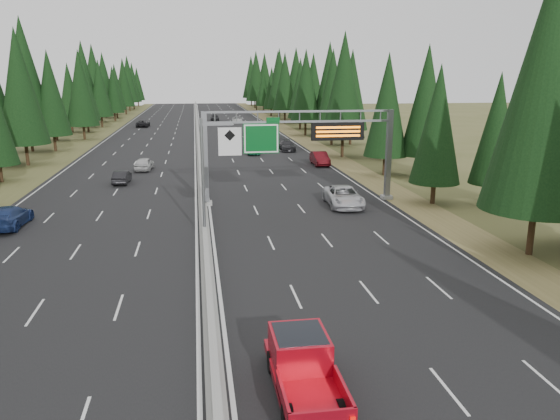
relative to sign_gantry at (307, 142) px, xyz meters
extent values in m
cube|color=black|center=(-8.92, 45.12, -5.23)|extent=(32.00, 260.00, 0.08)
cube|color=olive|center=(8.88, 45.12, -5.24)|extent=(3.60, 260.00, 0.06)
cube|color=#4C4F25|center=(-26.72, 45.12, -5.24)|extent=(3.60, 260.00, 0.06)
cube|color=gray|center=(-8.92, 45.12, -5.04)|extent=(0.70, 260.00, 0.30)
cube|color=gray|center=(-8.92, 45.12, -4.64)|extent=(0.30, 260.00, 0.60)
cube|color=slate|center=(-8.57, 0.12, -1.29)|extent=(0.45, 0.45, 7.80)
cube|color=gray|center=(-8.57, 0.12, -5.04)|extent=(0.90, 0.90, 0.30)
cube|color=slate|center=(7.28, 0.12, -1.29)|extent=(0.45, 0.45, 7.80)
cube|color=gray|center=(7.28, 0.12, -5.04)|extent=(0.90, 0.90, 0.30)
cube|color=slate|center=(-0.64, 0.12, 2.53)|extent=(15.85, 0.35, 0.16)
cube|color=slate|center=(-0.64, 0.12, 1.69)|extent=(15.85, 0.35, 0.16)
cube|color=#054C19|center=(-3.92, -0.13, 0.36)|extent=(3.00, 0.10, 2.50)
cube|color=silver|center=(-3.92, -0.19, 0.36)|extent=(2.85, 0.02, 2.35)
cube|color=#054C19|center=(-2.92, -0.13, 1.86)|extent=(1.10, 0.10, 0.45)
cube|color=black|center=(2.58, -0.18, 0.86)|extent=(4.50, 0.40, 1.50)
cube|color=orange|center=(2.58, -0.40, 1.21)|extent=(3.80, 0.02, 0.18)
cube|color=orange|center=(2.58, -0.40, 0.86)|extent=(3.80, 0.02, 0.18)
cube|color=orange|center=(2.58, -0.40, 0.51)|extent=(3.80, 0.02, 0.18)
cylinder|color=slate|center=(-8.92, -9.88, -1.19)|extent=(0.20, 0.20, 8.00)
cube|color=gray|center=(-8.92, -9.88, -5.09)|extent=(0.50, 0.50, 0.20)
cube|color=slate|center=(-7.92, -9.88, 2.41)|extent=(2.00, 0.15, 0.15)
cube|color=silver|center=(-7.12, -10.00, 1.31)|extent=(1.50, 0.06, 1.80)
cylinder|color=black|center=(10.66, -16.06, -3.81)|extent=(0.40, 0.40, 2.92)
cone|color=black|center=(10.66, -16.06, 5.31)|extent=(6.56, 6.56, 15.31)
cylinder|color=black|center=(10.56, -2.20, -4.33)|extent=(0.40, 0.40, 1.88)
cone|color=black|center=(10.56, -2.20, 1.53)|extent=(4.22, 4.22, 9.85)
cylinder|color=black|center=(15.52, -2.82, -4.38)|extent=(0.40, 0.40, 1.77)
cone|color=black|center=(15.52, -2.82, 1.16)|extent=(3.99, 3.99, 9.31)
cylinder|color=black|center=(11.23, 12.03, -4.21)|extent=(0.40, 0.40, 2.11)
cone|color=black|center=(11.23, 12.03, 2.38)|extent=(4.75, 4.75, 11.08)
cylinder|color=black|center=(15.23, 11.08, -4.15)|extent=(0.40, 0.40, 2.24)
cone|color=black|center=(15.23, 11.08, 2.87)|extent=(5.05, 5.05, 11.78)
cylinder|color=black|center=(10.15, 25.87, -3.96)|extent=(0.40, 0.40, 2.62)
cone|color=black|center=(10.15, 25.87, 4.23)|extent=(5.90, 5.90, 13.76)
cylinder|color=black|center=(15.40, 23.68, -4.20)|extent=(0.40, 0.40, 2.14)
cone|color=black|center=(15.40, 23.68, 2.49)|extent=(4.82, 4.82, 11.24)
cylinder|color=black|center=(11.99, 39.16, -4.08)|extent=(0.40, 0.40, 2.37)
cone|color=black|center=(11.99, 39.16, 3.32)|extent=(5.33, 5.33, 12.43)
cylinder|color=black|center=(15.10, 39.32, -4.09)|extent=(0.40, 0.40, 2.36)
cone|color=black|center=(15.10, 39.32, 3.28)|extent=(5.31, 5.31, 12.38)
cylinder|color=black|center=(10.56, 53.16, -4.04)|extent=(0.40, 0.40, 2.46)
cone|color=black|center=(10.56, 53.16, 3.66)|extent=(5.54, 5.54, 12.93)
cylinder|color=black|center=(14.85, 53.03, -3.93)|extent=(0.40, 0.40, 2.67)
cone|color=black|center=(14.85, 53.03, 4.42)|extent=(6.02, 6.02, 14.04)
cylinder|color=black|center=(11.99, 65.81, -4.13)|extent=(0.40, 0.40, 2.27)
cone|color=black|center=(11.99, 65.81, 2.97)|extent=(5.11, 5.11, 11.93)
cylinder|color=black|center=(14.79, 66.59, -4.05)|extent=(0.40, 0.40, 2.44)
cone|color=black|center=(14.79, 66.59, 3.56)|extent=(5.48, 5.48, 12.78)
cylinder|color=black|center=(11.08, 79.68, -4.00)|extent=(0.40, 0.40, 2.54)
cone|color=black|center=(11.08, 79.68, 3.92)|extent=(5.71, 5.71, 13.31)
cylinder|color=black|center=(15.73, 79.29, -4.18)|extent=(0.40, 0.40, 2.17)
cone|color=black|center=(15.73, 79.29, 2.61)|extent=(4.89, 4.89, 11.41)
cylinder|color=black|center=(11.83, 93.06, -3.88)|extent=(0.40, 0.40, 2.78)
cone|color=black|center=(11.83, 93.06, 4.82)|extent=(6.26, 6.26, 14.61)
cylinder|color=black|center=(15.82, 91.82, -3.86)|extent=(0.40, 0.40, 2.81)
cone|color=black|center=(15.82, 91.82, 4.91)|extent=(6.32, 6.32, 14.74)
cylinder|color=black|center=(11.20, 103.56, -4.31)|extent=(0.40, 0.40, 1.92)
cone|color=black|center=(11.20, 103.56, 1.68)|extent=(4.32, 4.32, 10.07)
cylinder|color=black|center=(15.22, 105.76, -4.00)|extent=(0.40, 0.40, 2.53)
cone|color=black|center=(15.22, 105.76, 3.91)|extent=(5.69, 5.69, 13.29)
cylinder|color=black|center=(10.83, 117.51, -4.26)|extent=(0.40, 0.40, 2.02)
cone|color=black|center=(10.83, 117.51, 2.07)|extent=(4.55, 4.55, 10.62)
cylinder|color=black|center=(14.95, 116.30, -3.85)|extent=(0.40, 0.40, 2.84)
cone|color=black|center=(14.95, 116.30, 5.02)|extent=(6.39, 6.39, 14.91)
cylinder|color=black|center=(10.11, 129.98, -3.80)|extent=(0.40, 0.40, 2.94)
cone|color=black|center=(10.11, 129.98, 5.38)|extent=(6.61, 6.61, 15.42)
cylinder|color=black|center=(14.95, 129.24, -4.19)|extent=(0.40, 0.40, 2.16)
cone|color=black|center=(14.95, 129.24, 2.55)|extent=(4.86, 4.86, 11.33)
cylinder|color=black|center=(11.00, 142.79, -4.08)|extent=(0.40, 0.40, 2.39)
cone|color=black|center=(11.00, 142.79, 3.38)|extent=(5.37, 5.37, 12.53)
cylinder|color=black|center=(14.32, 142.13, -3.81)|extent=(0.40, 0.40, 2.91)
cone|color=black|center=(14.32, 142.13, 5.29)|extent=(6.55, 6.55, 15.29)
cylinder|color=black|center=(11.30, 157.26, -3.85)|extent=(0.40, 0.40, 2.84)
cone|color=black|center=(11.30, 157.26, 5.03)|extent=(6.40, 6.40, 14.92)
cylinder|color=black|center=(15.66, 156.09, -4.26)|extent=(0.40, 0.40, 2.01)
cone|color=black|center=(15.66, 156.09, 2.03)|extent=(4.53, 4.53, 10.57)
cylinder|color=black|center=(-29.34, 14.07, -4.37)|extent=(0.40, 0.40, 1.81)
cylinder|color=black|center=(-29.78, 25.15, -3.96)|extent=(0.40, 0.40, 2.61)
cone|color=black|center=(-29.78, 25.15, 4.20)|extent=(5.88, 5.88, 13.72)
cylinder|color=black|center=(-29.60, 38.26, -4.12)|extent=(0.40, 0.40, 2.29)
cone|color=black|center=(-29.60, 38.26, 3.05)|extent=(5.16, 5.16, 12.04)
cylinder|color=black|center=(-32.78, 38.28, -3.76)|extent=(0.40, 0.40, 3.01)
cone|color=black|center=(-32.78, 38.28, 5.66)|extent=(6.78, 6.78, 15.82)
cylinder|color=black|center=(-28.16, 52.57, -4.07)|extent=(0.40, 0.40, 2.41)
cone|color=black|center=(-28.16, 52.57, 3.45)|extent=(5.41, 5.41, 12.63)
cylinder|color=black|center=(-32.53, 52.01, -4.23)|extent=(0.40, 0.40, 2.07)
cone|color=black|center=(-32.53, 52.01, 2.24)|extent=(4.66, 4.66, 10.88)
cylinder|color=black|center=(-29.90, 66.02, -4.17)|extent=(0.40, 0.40, 2.20)
cone|color=black|center=(-29.90, 66.02, 2.70)|extent=(4.94, 4.94, 11.54)
cylinder|color=black|center=(-32.88, 65.93, -4.22)|extent=(0.40, 0.40, 2.10)
cone|color=black|center=(-32.88, 65.93, 2.36)|extent=(4.73, 4.73, 11.05)
cylinder|color=black|center=(-29.01, 76.89, -4.14)|extent=(0.40, 0.40, 2.25)
cone|color=black|center=(-29.01, 76.89, 2.89)|extent=(5.06, 5.06, 11.81)
cylinder|color=black|center=(-32.22, 77.40, -3.84)|extent=(0.40, 0.40, 2.86)
cone|color=black|center=(-32.22, 77.40, 5.11)|extent=(6.44, 6.44, 15.03)
cylinder|color=black|center=(-28.37, 92.09, -4.23)|extent=(0.40, 0.40, 2.07)
cone|color=black|center=(-28.37, 92.09, 2.24)|extent=(4.66, 4.66, 10.88)
cylinder|color=black|center=(-32.25, 89.81, -3.84)|extent=(0.40, 0.40, 2.86)
cone|color=black|center=(-32.25, 89.81, 5.11)|extent=(6.44, 6.44, 15.03)
cylinder|color=black|center=(-29.19, 102.34, -4.17)|extent=(0.40, 0.40, 2.19)
cone|color=black|center=(-29.19, 102.34, 2.68)|extent=(4.93, 4.93, 11.51)
cylinder|color=black|center=(-32.29, 104.34, -3.94)|extent=(0.40, 0.40, 2.66)
cone|color=black|center=(-32.29, 104.34, 4.38)|extent=(5.99, 5.99, 13.97)
cylinder|color=black|center=(-28.57, 116.30, -4.13)|extent=(0.40, 0.40, 2.29)
cone|color=black|center=(-28.57, 116.30, 3.02)|extent=(5.14, 5.14, 12.00)
cylinder|color=black|center=(-33.49, 116.16, -4.30)|extent=(0.40, 0.40, 1.94)
cone|color=black|center=(-33.49, 116.16, 1.78)|extent=(4.37, 4.37, 10.21)
cylinder|color=black|center=(-29.33, 132.41, -3.93)|extent=(0.40, 0.40, 2.68)
cone|color=black|center=(-29.33, 132.41, 4.46)|extent=(6.04, 6.04, 14.09)
cylinder|color=black|center=(-33.68, 131.98, -4.27)|extent=(0.40, 0.40, 1.99)
cone|color=black|center=(-33.68, 131.98, 1.94)|extent=(4.47, 4.47, 10.44)
cylinder|color=black|center=(-29.02, 141.84, -4.07)|extent=(0.40, 0.40, 2.39)
cone|color=black|center=(-29.02, 141.84, 3.39)|extent=(5.37, 5.37, 12.54)
cylinder|color=black|center=(-32.18, 143.60, -4.37)|extent=(0.40, 0.40, 1.80)
cone|color=black|center=(-32.18, 143.60, 1.27)|extent=(4.06, 4.06, 9.47)
cylinder|color=black|center=(-29.17, 158.40, -4.18)|extent=(0.40, 0.40, 2.18)
cone|color=black|center=(-29.17, 158.40, 2.63)|extent=(4.90, 4.90, 11.43)
cylinder|color=black|center=(-33.91, 158.63, -3.92)|extent=(0.40, 0.40, 2.69)
cone|color=black|center=(-33.91, 158.63, 4.48)|extent=(6.05, 6.05, 14.12)
imported|color=silver|center=(2.76, -2.03, -4.37)|extent=(3.05, 6.04, 1.64)
cylinder|color=black|center=(-6.79, -30.62, -4.78)|extent=(0.31, 0.82, 0.82)
cylinder|color=black|center=(-5.06, -30.62, -4.78)|extent=(0.31, 0.82, 0.82)
cylinder|color=black|center=(-6.79, -27.25, -4.78)|extent=(0.31, 0.82, 0.82)
cylinder|color=black|center=(-5.06, -27.25, -4.78)|extent=(0.31, 0.82, 0.82)
cube|color=#A40A18|center=(-5.93, -28.88, -4.63)|extent=(2.04, 5.73, 0.31)
cube|color=#A40A18|center=(-5.93, -27.96, -3.91)|extent=(1.94, 2.25, 1.12)
cube|color=black|center=(-5.93, -27.96, -3.60)|extent=(1.74, 1.94, 0.56)
cube|color=#A40A18|center=(-6.90, -30.42, -4.27)|extent=(0.10, 2.45, 0.61)
cube|color=#A40A18|center=(-4.95, -30.42, -4.27)|extent=(0.10, 2.45, 0.61)
cube|color=#A40A18|center=(-5.93, -31.64, -4.27)|extent=(2.04, 0.10, 0.61)
imported|color=#155D3F|center=(-1.50, 30.01, -4.45)|extent=(1.80, 4.35, 1.47)
imported|color=#500B11|center=(5.58, 19.33, -4.38)|extent=(1.79, 4.92, 1.61)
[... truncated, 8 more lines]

